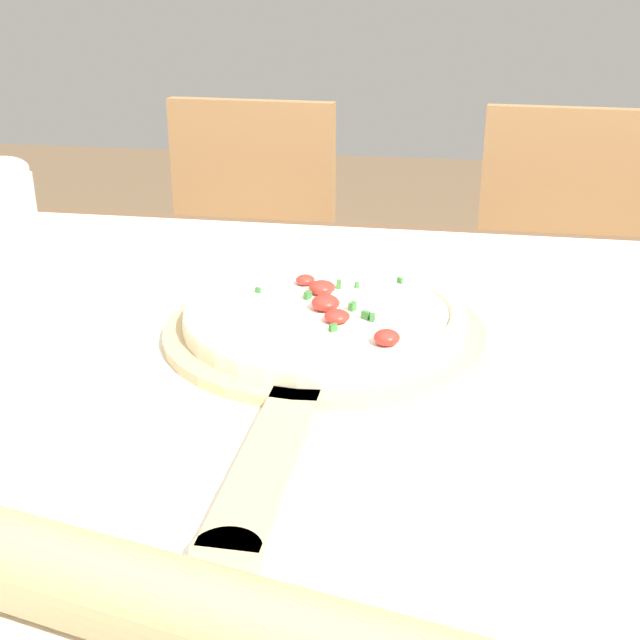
{
  "coord_description": "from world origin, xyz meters",
  "views": [
    {
      "loc": [
        0.12,
        -0.75,
        1.12
      ],
      "look_at": [
        -0.02,
        0.02,
        0.79
      ],
      "focal_mm": 45.0,
      "sensor_mm": 36.0,
      "label": 1
    }
  ],
  "objects": [
    {
      "name": "chair_right",
      "position": [
        0.35,
        0.91,
        0.52
      ],
      "size": [
        0.43,
        0.43,
        0.89
      ],
      "rotation": [
        0.0,
        0.0,
        -0.07
      ],
      "color": "#A37547",
      "rests_on": "ground_plane"
    },
    {
      "name": "chair_left",
      "position": [
        -0.35,
        0.91,
        0.52
      ],
      "size": [
        0.42,
        0.42,
        0.89
      ],
      "rotation": [
        0.0,
        0.0,
        -0.06
      ],
      "color": "#A37547",
      "rests_on": "ground_plane"
    },
    {
      "name": "dining_table",
      "position": [
        0.0,
        0.0,
        0.66
      ],
      "size": [
        1.4,
        1.05,
        0.76
      ],
      "color": "brown",
      "rests_on": "ground_plane"
    },
    {
      "name": "pizza_peel",
      "position": [
        -0.02,
        0.02,
        0.77
      ],
      "size": [
        0.35,
        0.59,
        0.01
      ],
      "color": "tan",
      "rests_on": "towel_cloth"
    },
    {
      "name": "towel_cloth",
      "position": [
        0.0,
        0.0,
        0.76
      ],
      "size": [
        1.32,
        0.97,
        0.0
      ],
      "color": "white",
      "rests_on": "dining_table"
    },
    {
      "name": "rolling_pin",
      "position": [
        -0.01,
        -0.42,
        0.79
      ],
      "size": [
        0.48,
        0.13,
        0.06
      ],
      "rotation": [
        0.0,
        0.0,
        -0.19
      ],
      "color": "tan",
      "rests_on": "towel_cloth"
    },
    {
      "name": "flour_cup",
      "position": [
        -0.56,
        0.35,
        0.83
      ],
      "size": [
        0.08,
        0.08,
        0.12
      ],
      "color": "#B2B7BC",
      "rests_on": "towel_cloth"
    },
    {
      "name": "pizza",
      "position": [
        -0.02,
        0.05,
        0.79
      ],
      "size": [
        0.31,
        0.31,
        0.04
      ],
      "color": "beige",
      "rests_on": "pizza_peel"
    }
  ]
}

